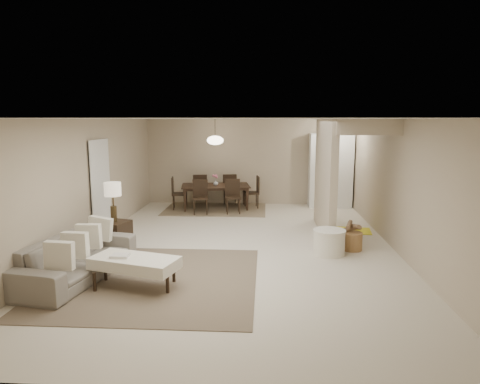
# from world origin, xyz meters

# --- Properties ---
(floor) EXTENTS (9.00, 9.00, 0.00)m
(floor) POSITION_xyz_m (0.00, 0.00, 0.00)
(floor) COLOR beige
(floor) RESTS_ON ground
(ceiling) EXTENTS (9.00, 9.00, 0.00)m
(ceiling) POSITION_xyz_m (0.00, 0.00, 2.50)
(ceiling) COLOR white
(ceiling) RESTS_ON back_wall
(back_wall) EXTENTS (6.00, 0.00, 6.00)m
(back_wall) POSITION_xyz_m (0.00, 4.50, 1.25)
(back_wall) COLOR tan
(back_wall) RESTS_ON floor
(left_wall) EXTENTS (0.00, 9.00, 9.00)m
(left_wall) POSITION_xyz_m (-3.00, 0.00, 1.25)
(left_wall) COLOR tan
(left_wall) RESTS_ON floor
(right_wall) EXTENTS (0.00, 9.00, 9.00)m
(right_wall) POSITION_xyz_m (3.00, 0.00, 1.25)
(right_wall) COLOR tan
(right_wall) RESTS_ON floor
(partition) EXTENTS (0.15, 2.50, 2.50)m
(partition) POSITION_xyz_m (1.80, 1.25, 1.25)
(partition) COLOR tan
(partition) RESTS_ON floor
(doorway) EXTENTS (0.04, 0.90, 2.04)m
(doorway) POSITION_xyz_m (-2.97, 0.60, 1.02)
(doorway) COLOR black
(doorway) RESTS_ON floor
(pantry_cabinet) EXTENTS (1.20, 0.55, 2.10)m
(pantry_cabinet) POSITION_xyz_m (2.35, 4.15, 1.05)
(pantry_cabinet) COLOR white
(pantry_cabinet) RESTS_ON floor
(flush_light) EXTENTS (0.44, 0.44, 0.05)m
(flush_light) POSITION_xyz_m (2.30, 3.20, 2.46)
(flush_light) COLOR white
(flush_light) RESTS_ON ceiling
(living_rug) EXTENTS (3.20, 3.20, 0.01)m
(living_rug) POSITION_xyz_m (-1.23, -1.79, 0.01)
(living_rug) COLOR brown
(living_rug) RESTS_ON floor
(sofa) EXTENTS (2.39, 1.27, 0.66)m
(sofa) POSITION_xyz_m (-2.45, -1.79, 0.33)
(sofa) COLOR gray
(sofa) RESTS_ON floor
(ottoman_bench) EXTENTS (1.41, 0.93, 0.46)m
(ottoman_bench) POSITION_xyz_m (-1.43, -2.09, 0.37)
(ottoman_bench) COLOR white
(ottoman_bench) RESTS_ON living_rug
(side_table) EXTENTS (0.63, 0.63, 0.55)m
(side_table) POSITION_xyz_m (-2.40, -0.23, 0.27)
(side_table) COLOR black
(side_table) RESTS_ON floor
(table_lamp) EXTENTS (0.32, 0.32, 0.76)m
(table_lamp) POSITION_xyz_m (-2.40, -0.23, 1.11)
(table_lamp) COLOR #40321B
(table_lamp) RESTS_ON side_table
(round_pouf) EXTENTS (0.60, 0.60, 0.47)m
(round_pouf) POSITION_xyz_m (1.69, -0.32, 0.23)
(round_pouf) COLOR white
(round_pouf) RESTS_ON floor
(wicker_basket) EXTENTS (0.50, 0.50, 0.34)m
(wicker_basket) POSITION_xyz_m (2.18, 0.00, 0.17)
(wicker_basket) COLOR olive
(wicker_basket) RESTS_ON floor
(dining_rug) EXTENTS (2.80, 2.10, 0.01)m
(dining_rug) POSITION_xyz_m (-0.89, 3.70, 0.01)
(dining_rug) COLOR #7E6B4E
(dining_rug) RESTS_ON floor
(dining_table) EXTENTS (2.03, 1.33, 0.66)m
(dining_table) POSITION_xyz_m (-0.89, 3.70, 0.33)
(dining_table) COLOR black
(dining_table) RESTS_ON dining_rug
(dining_chairs) EXTENTS (2.47, 1.93, 0.91)m
(dining_chairs) POSITION_xyz_m (-0.89, 3.70, 0.45)
(dining_chairs) COLOR black
(dining_chairs) RESTS_ON dining_rug
(vase) EXTENTS (0.17, 0.17, 0.14)m
(vase) POSITION_xyz_m (-0.89, 3.70, 0.73)
(vase) COLOR silver
(vase) RESTS_ON dining_table
(yellow_mat) EXTENTS (1.08, 0.74, 0.01)m
(yellow_mat) POSITION_xyz_m (2.38, 1.46, 0.01)
(yellow_mat) COLOR yellow
(yellow_mat) RESTS_ON floor
(pendant_light) EXTENTS (0.46, 0.46, 0.71)m
(pendant_light) POSITION_xyz_m (-0.89, 3.70, 1.92)
(pendant_light) COLOR #40321B
(pendant_light) RESTS_ON ceiling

